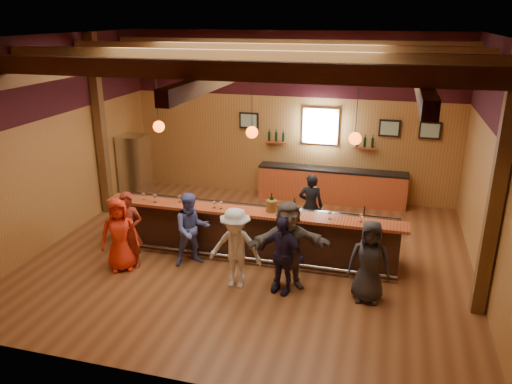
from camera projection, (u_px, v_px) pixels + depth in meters
room at (253, 106)px, 9.67m from camera, size 9.04×9.00×4.52m
bar_counter at (255, 231)px, 10.66m from camera, size 6.30×1.07×1.11m
back_bar_cabinet at (331, 185)px, 13.62m from camera, size 4.00×0.52×0.95m
window at (320, 126)px, 13.40m from camera, size 0.95×0.09×0.95m
framed_pictures at (353, 126)px, 13.15m from camera, size 5.35×0.05×0.45m
wine_shelves at (319, 142)px, 13.48m from camera, size 3.00×0.18×0.30m
pendant_lights at (252, 132)px, 9.79m from camera, size 4.24×0.24×1.37m
stainless_fridge at (135, 167)px, 13.78m from camera, size 0.70×0.70×1.80m
customer_orange at (120, 234)px, 9.91m from camera, size 0.88×0.77×1.52m
customer_redvest at (129, 230)px, 10.01m from camera, size 0.64×0.48×1.59m
customer_denim at (192, 229)px, 10.12m from camera, size 0.95×0.90×1.54m
customer_white at (236, 248)px, 9.27m from camera, size 1.03×0.60×1.57m
customer_navy at (282, 255)px, 9.09m from camera, size 0.95×0.62×1.49m
customer_brown at (288, 245)px, 9.23m from camera, size 1.66×1.00×1.71m
customer_dark at (369, 262)px, 8.80m from camera, size 0.78×0.53×1.54m
bartender at (311, 206)px, 11.38m from camera, size 0.57×0.38×1.53m
ice_bucket at (272, 206)px, 10.09m from camera, size 0.22×0.22×0.24m
bottle_a at (272, 204)px, 10.13m from camera, size 0.08×0.08×0.37m
bottle_b at (294, 207)px, 10.00m from camera, size 0.07×0.07×0.32m
glass_a at (143, 195)px, 10.73m from camera, size 0.07×0.07×0.16m
glass_b at (155, 196)px, 10.57m from camera, size 0.09×0.09×0.20m
glass_c at (179, 197)px, 10.59m from camera, size 0.07×0.07×0.16m
glass_d at (214, 203)px, 10.26m from camera, size 0.07×0.07×0.16m
glass_e at (221, 203)px, 10.22m from camera, size 0.07×0.07×0.17m
glass_f at (298, 209)px, 9.87m from camera, size 0.09×0.09×0.20m
glass_g at (330, 213)px, 9.70m from camera, size 0.08×0.08×0.18m
glass_h at (361, 216)px, 9.58m from camera, size 0.08×0.08×0.17m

